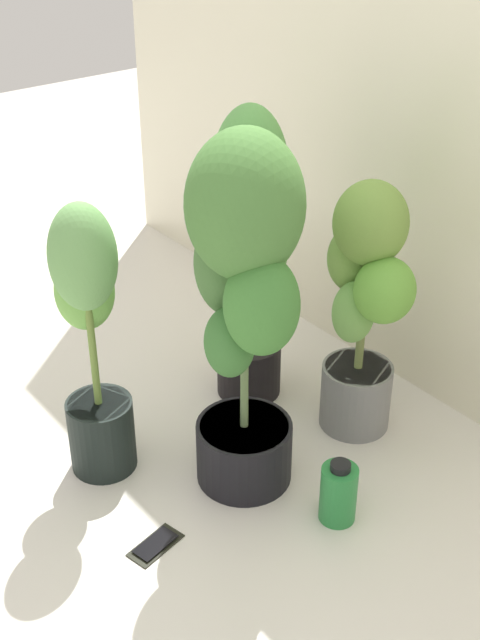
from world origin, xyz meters
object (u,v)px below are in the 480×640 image
at_px(potted_plant_back_left, 251,236).
at_px(nutrient_bottle, 338,493).
at_px(potted_plant_back_center, 364,301).
at_px(cell_phone, 156,545).
at_px(potted_plant_front_left, 91,333).
at_px(potted_plant_center, 244,289).

distance_m(potted_plant_back_left, nutrient_bottle, 0.77).
height_order(potted_plant_back_center, potted_plant_back_left, potted_plant_back_left).
bearing_deg(potted_plant_back_left, cell_phone, -58.18).
xyz_separation_m(potted_plant_back_center, potted_plant_back_left, (-0.33, -0.14, 0.12)).
xyz_separation_m(cell_phone, nutrient_bottle, (0.21, 0.43, 0.08)).
bearing_deg(potted_plant_front_left, cell_phone, -10.17).
distance_m(potted_plant_back_left, cell_phone, 0.90).
relative_size(potted_plant_back_left, nutrient_bottle, 5.09).
bearing_deg(cell_phone, potted_plant_center, -91.04).
distance_m(potted_plant_center, potted_plant_front_left, 0.44).
relative_size(potted_plant_back_left, cell_phone, 6.00).
bearing_deg(potted_plant_center, potted_plant_back_left, 138.86).
bearing_deg(potted_plant_center, cell_phone, -78.36).
xyz_separation_m(potted_plant_center, nutrient_bottle, (0.28, 0.09, -0.51)).
relative_size(potted_plant_center, potted_plant_front_left, 1.25).
distance_m(potted_plant_back_center, potted_plant_back_left, 0.38).
distance_m(potted_plant_back_center, potted_plant_front_left, 0.76).
bearing_deg(cell_phone, potted_plant_back_center, -99.11).
xyz_separation_m(potted_plant_back_center, cell_phone, (0.05, -0.75, -0.43)).
bearing_deg(potted_plant_back_center, nutrient_bottle, -51.06).
relative_size(potted_plant_center, potted_plant_back_left, 1.07).
relative_size(potted_plant_center, cell_phone, 6.44).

